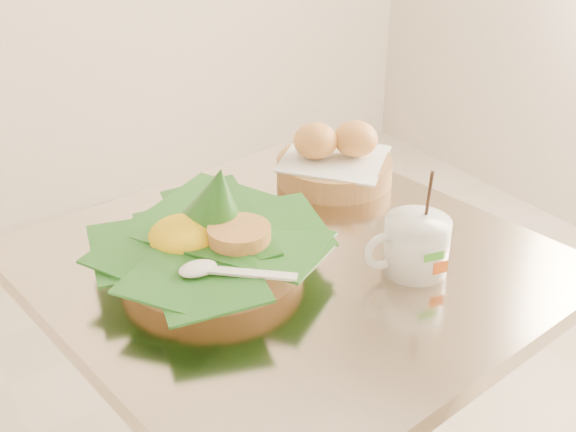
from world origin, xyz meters
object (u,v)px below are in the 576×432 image
rice_basket (211,237)px  coffee_mug (415,244)px  cafe_table (291,372)px  bread_basket (335,161)px

rice_basket → coffee_mug: 0.30m
cafe_table → bread_basket: 0.39m
bread_basket → coffee_mug: coffee_mug is taller
rice_basket → bread_basket: rice_basket is taller
bread_basket → coffee_mug: size_ratio=1.54×
bread_basket → coffee_mug: 0.32m
cafe_table → rice_basket: 0.29m
bread_basket → rice_basket: bearing=-156.7°
rice_basket → coffee_mug: (0.24, -0.17, -0.00)m
rice_basket → bread_basket: (0.32, 0.14, -0.01)m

